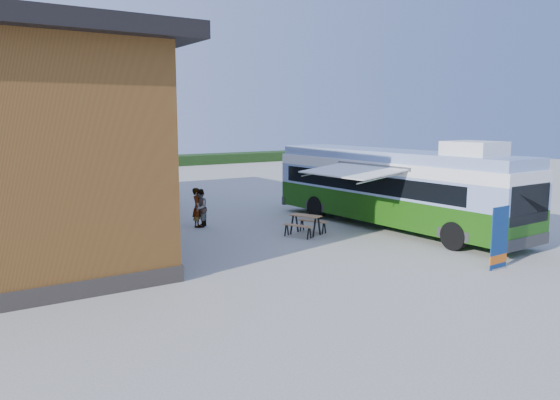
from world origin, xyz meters
TOP-DOWN VIEW (x-y plane):
  - ground at (0.00, 0.00)m, footprint 100.00×100.00m
  - hedge at (8.00, 38.00)m, footprint 40.00×3.00m
  - bus at (4.51, 2.40)m, footprint 3.22×12.98m
  - awning at (2.18, 2.29)m, footprint 2.75×4.27m
  - banner at (2.58, -4.31)m, footprint 0.89×0.20m
  - picnic_table at (0.42, 3.31)m, footprint 1.86×1.77m
  - person_a at (-2.63, 7.29)m, footprint 0.74×0.76m
  - person_b at (-2.56, 7.19)m, footprint 1.02×1.06m
  - slurry_tanker at (-4.54, 21.40)m, footprint 1.86×6.16m

SIDE VIEW (x-z plane):
  - ground at x=0.00m, z-range 0.00..0.00m
  - hedge at x=8.00m, z-range 0.00..1.00m
  - picnic_table at x=0.42m, z-range 0.21..1.04m
  - banner at x=2.58m, z-range -0.19..1.86m
  - person_b at x=-2.56m, z-range 0.00..1.71m
  - person_a at x=-2.63m, z-range 0.00..1.76m
  - slurry_tanker at x=-4.54m, z-range 0.17..2.44m
  - bus at x=4.51m, z-range -0.09..3.87m
  - awning at x=2.18m, z-range 2.64..3.15m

